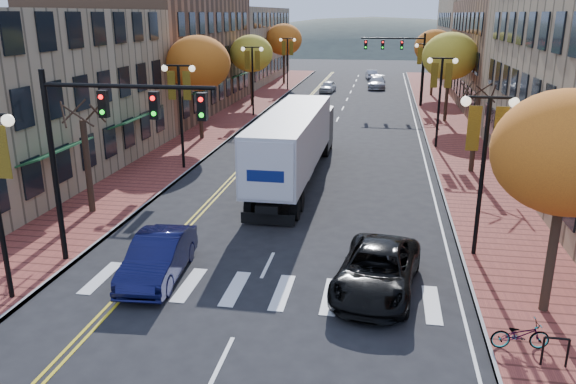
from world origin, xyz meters
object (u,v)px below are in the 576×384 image
at_px(semi_truck, 296,138).
at_px(black_suv, 377,270).
at_px(bicycle, 520,335).
at_px(navy_sedan, 158,257).

relative_size(semi_truck, black_suv, 2.97).
bearing_deg(bicycle, black_suv, 44.69).
xyz_separation_m(semi_truck, bicycle, (8.52, -15.47, -1.74)).
xyz_separation_m(semi_truck, navy_sedan, (-2.80, -12.76, -1.54)).
bearing_deg(navy_sedan, bicycle, -17.86).
relative_size(navy_sedan, black_suv, 0.87).
xyz_separation_m(semi_truck, black_suv, (4.66, -12.50, -1.56)).
xyz_separation_m(navy_sedan, black_suv, (7.46, 0.26, -0.03)).
distance_m(navy_sedan, black_suv, 7.47).
bearing_deg(bicycle, navy_sedan, 68.78).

